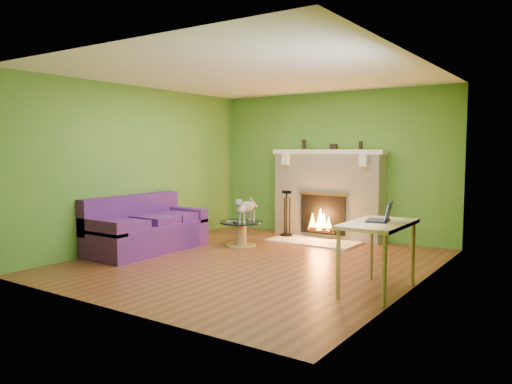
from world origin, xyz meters
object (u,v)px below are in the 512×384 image
Objects in this scene: sofa at (145,230)px; cat at (247,209)px; desk at (378,231)px; coffee_table at (241,232)px.

cat is at bearing 48.73° from sofa.
sofa is at bearing 178.37° from desk.
coffee_table is (1.00, 1.18, -0.10)m from sofa.
cat is (-2.73, 1.34, -0.09)m from desk.
desk reaches higher than coffee_table.
sofa is 1.82× the size of desk.
cat is (1.08, 1.23, 0.27)m from sofa.
sofa reaches higher than coffee_table.
coffee_table is at bearing -153.31° from cat.
sofa is at bearing -136.59° from cat.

